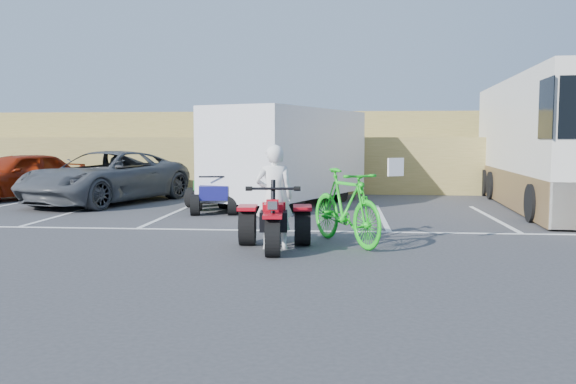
# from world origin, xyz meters

# --- Properties ---
(ground) EXTENTS (100.00, 100.00, 0.00)m
(ground) POSITION_xyz_m (0.00, 0.00, 0.00)
(ground) COLOR #373739
(ground) RESTS_ON ground
(parking_stripes) EXTENTS (28.00, 5.16, 0.01)m
(parking_stripes) POSITION_xyz_m (0.87, 4.07, 0.00)
(parking_stripes) COLOR white
(parking_stripes) RESTS_ON ground
(grass_embankment) EXTENTS (40.00, 8.50, 3.10)m
(grass_embankment) POSITION_xyz_m (0.00, 15.48, 1.42)
(grass_embankment) COLOR olive
(grass_embankment) RESTS_ON ground
(red_trike_atv) EXTENTS (1.48, 1.89, 1.16)m
(red_trike_atv) POSITION_xyz_m (0.54, 0.15, 0.00)
(red_trike_atv) COLOR #A40914
(red_trike_atv) RESTS_ON ground
(rider) EXTENTS (0.71, 0.49, 1.84)m
(rider) POSITION_xyz_m (0.52, 0.30, 0.92)
(rider) COLOR white
(rider) RESTS_ON ground
(green_dirt_bike) EXTENTS (1.76, 2.33, 1.40)m
(green_dirt_bike) POSITION_xyz_m (1.78, 0.86, 0.70)
(green_dirt_bike) COLOR #14BF19
(green_dirt_bike) RESTS_ON ground
(grey_pickup) EXTENTS (4.39, 6.23, 1.58)m
(grey_pickup) POSITION_xyz_m (-5.42, 7.45, 0.79)
(grey_pickup) COLOR #474A4E
(grey_pickup) RESTS_ON ground
(red_car) EXTENTS (3.66, 4.81, 1.53)m
(red_car) POSITION_xyz_m (-8.77, 8.52, 0.76)
(red_car) COLOR maroon
(red_car) RESTS_ON ground
(cargo_trailer) EXTENTS (4.54, 6.45, 2.80)m
(cargo_trailer) POSITION_xyz_m (0.15, 7.49, 1.51)
(cargo_trailer) COLOR silver
(cargo_trailer) RESTS_ON ground
(rv_motorhome) EXTENTS (3.20, 10.13, 3.59)m
(rv_motorhome) POSITION_xyz_m (7.60, 7.63, 1.56)
(rv_motorhome) COLOR silver
(rv_motorhome) RESTS_ON ground
(quad_atv_blue) EXTENTS (1.42, 1.74, 1.02)m
(quad_atv_blue) POSITION_xyz_m (-1.63, 5.36, 0.00)
(quad_atv_blue) COLOR navy
(quad_atv_blue) RESTS_ON ground
(quad_atv_green) EXTENTS (1.43, 1.78, 1.06)m
(quad_atv_green) POSITION_xyz_m (-1.98, 7.04, 0.00)
(quad_atv_green) COLOR #16621F
(quad_atv_green) RESTS_ON ground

